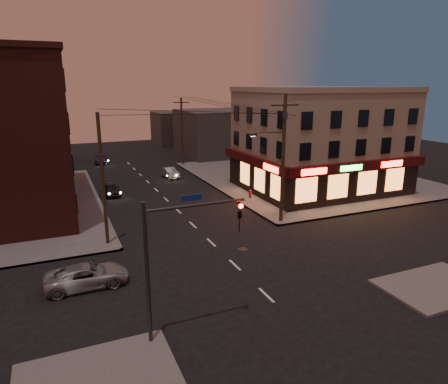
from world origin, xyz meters
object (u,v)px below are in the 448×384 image
sedan_near (112,189)px  fire_hydrant (250,193)px  sedan_mid (170,173)px  suv_cross (87,276)px  sedan_far (101,159)px

sedan_near → fire_hydrant: bearing=-27.4°
sedan_mid → fire_hydrant: (4.62, -12.30, -0.01)m
sedan_mid → sedan_near: bearing=-152.4°
sedan_near → fire_hydrant: sedan_near is taller
sedan_mid → fire_hydrant: 13.14m
sedan_near → sedan_mid: (7.60, 5.44, -0.02)m
suv_cross → sedan_far: sedan_far is taller
sedan_near → sedan_far: (1.08, 18.24, 0.02)m
fire_hydrant → sedan_mid: bearing=110.6°
sedan_mid → sedan_far: 14.36m
sedan_near → suv_cross: bearing=-100.1°
suv_cross → sedan_near: size_ratio=1.24×
suv_cross → sedan_far: size_ratio=1.02×
sedan_mid → sedan_far: bearing=109.0°
sedan_mid → sedan_far: sedan_far is taller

